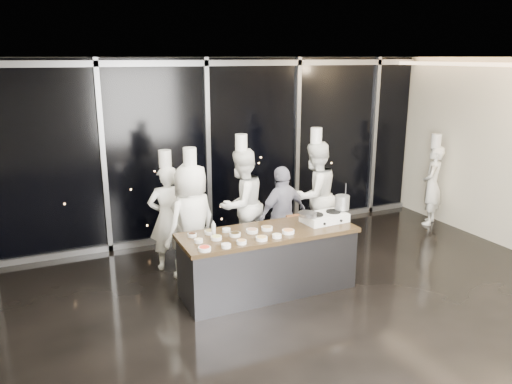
{
  "coord_description": "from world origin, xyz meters",
  "views": [
    {
      "loc": [
        -2.79,
        -4.92,
        3.21
      ],
      "look_at": [
        -0.05,
        1.2,
        1.38
      ],
      "focal_mm": 35.0,
      "sensor_mm": 36.0,
      "label": 1
    }
  ],
  "objects_px": {
    "chef_left": "(192,221)",
    "chef_side": "(432,184)",
    "chef_far_left": "(168,216)",
    "guest": "(283,215)",
    "demo_counter": "(268,261)",
    "chef_center": "(242,204)",
    "chef_right": "(314,195)",
    "frying_pan": "(307,214)",
    "stove": "(324,217)",
    "stock_pot": "(342,202)"
  },
  "relations": [
    {
      "from": "chef_center",
      "to": "chef_side",
      "type": "distance_m",
      "value": 4.06
    },
    {
      "from": "demo_counter",
      "to": "chef_right",
      "type": "relative_size",
      "value": 1.18
    },
    {
      "from": "chef_right",
      "to": "chef_side",
      "type": "relative_size",
      "value": 1.16
    },
    {
      "from": "chef_left",
      "to": "chef_center",
      "type": "distance_m",
      "value": 1.05
    },
    {
      "from": "chef_far_left",
      "to": "guest",
      "type": "height_order",
      "value": "chef_far_left"
    },
    {
      "from": "chef_far_left",
      "to": "chef_right",
      "type": "height_order",
      "value": "chef_right"
    },
    {
      "from": "frying_pan",
      "to": "chef_side",
      "type": "relative_size",
      "value": 0.27
    },
    {
      "from": "chef_right",
      "to": "chef_side",
      "type": "xyz_separation_m",
      "value": [
        2.76,
        0.16,
        -0.13
      ]
    },
    {
      "from": "chef_side",
      "to": "chef_left",
      "type": "bearing_deg",
      "value": -33.21
    },
    {
      "from": "frying_pan",
      "to": "stock_pot",
      "type": "distance_m",
      "value": 0.64
    },
    {
      "from": "stock_pot",
      "to": "chef_right",
      "type": "height_order",
      "value": "chef_right"
    },
    {
      "from": "chef_center",
      "to": "stove",
      "type": "bearing_deg",
      "value": 96.38
    },
    {
      "from": "demo_counter",
      "to": "chef_center",
      "type": "distance_m",
      "value": 1.38
    },
    {
      "from": "demo_counter",
      "to": "chef_left",
      "type": "distance_m",
      "value": 1.27
    },
    {
      "from": "chef_far_left",
      "to": "chef_left",
      "type": "relative_size",
      "value": 0.95
    },
    {
      "from": "guest",
      "to": "chef_side",
      "type": "relative_size",
      "value": 0.88
    },
    {
      "from": "guest",
      "to": "chef_right",
      "type": "xyz_separation_m",
      "value": [
        0.78,
        0.36,
        0.15
      ]
    },
    {
      "from": "demo_counter",
      "to": "chef_right",
      "type": "bearing_deg",
      "value": 39.96
    },
    {
      "from": "demo_counter",
      "to": "chef_left",
      "type": "bearing_deg",
      "value": 133.18
    },
    {
      "from": "chef_left",
      "to": "stock_pot",
      "type": "bearing_deg",
      "value": 133.28
    },
    {
      "from": "demo_counter",
      "to": "frying_pan",
      "type": "relative_size",
      "value": 5.17
    },
    {
      "from": "demo_counter",
      "to": "chef_far_left",
      "type": "xyz_separation_m",
      "value": [
        -1.05,
        1.37,
        0.39
      ]
    },
    {
      "from": "chef_far_left",
      "to": "stock_pot",
      "type": "bearing_deg",
      "value": 151.17
    },
    {
      "from": "demo_counter",
      "to": "chef_side",
      "type": "distance_m",
      "value": 4.43
    },
    {
      "from": "stove",
      "to": "guest",
      "type": "distance_m",
      "value": 0.89
    },
    {
      "from": "chef_far_left",
      "to": "chef_right",
      "type": "distance_m",
      "value": 2.5
    },
    {
      "from": "chef_center",
      "to": "chef_side",
      "type": "relative_size",
      "value": 1.14
    },
    {
      "from": "demo_counter",
      "to": "stock_pot",
      "type": "bearing_deg",
      "value": 2.42
    },
    {
      "from": "stock_pot",
      "to": "chef_left",
      "type": "bearing_deg",
      "value": 158.11
    },
    {
      "from": "stock_pot",
      "to": "chef_center",
      "type": "distance_m",
      "value": 1.66
    },
    {
      "from": "chef_left",
      "to": "chef_right",
      "type": "bearing_deg",
      "value": 163.66
    },
    {
      "from": "chef_side",
      "to": "stock_pot",
      "type": "bearing_deg",
      "value": -14.98
    },
    {
      "from": "chef_far_left",
      "to": "chef_left",
      "type": "bearing_deg",
      "value": 116.35
    },
    {
      "from": "frying_pan",
      "to": "demo_counter",
      "type": "bearing_deg",
      "value": 174.61
    },
    {
      "from": "chef_left",
      "to": "chef_side",
      "type": "relative_size",
      "value": 1.1
    },
    {
      "from": "stove",
      "to": "frying_pan",
      "type": "height_order",
      "value": "frying_pan"
    },
    {
      "from": "stove",
      "to": "stock_pot",
      "type": "height_order",
      "value": "stock_pot"
    },
    {
      "from": "demo_counter",
      "to": "chef_center",
      "type": "xyz_separation_m",
      "value": [
        0.14,
        1.29,
        0.46
      ]
    },
    {
      "from": "stock_pot",
      "to": "chef_far_left",
      "type": "xyz_separation_m",
      "value": [
        -2.28,
        1.32,
        -0.3
      ]
    },
    {
      "from": "stove",
      "to": "chef_left",
      "type": "height_order",
      "value": "chef_left"
    },
    {
      "from": "stock_pot",
      "to": "demo_counter",
      "type": "bearing_deg",
      "value": -177.58
    },
    {
      "from": "chef_left",
      "to": "chef_side",
      "type": "height_order",
      "value": "chef_left"
    },
    {
      "from": "chef_far_left",
      "to": "chef_right",
      "type": "xyz_separation_m",
      "value": [
        2.5,
        -0.16,
        0.09
      ]
    },
    {
      "from": "frying_pan",
      "to": "chef_side",
      "type": "bearing_deg",
      "value": 16.51
    },
    {
      "from": "chef_left",
      "to": "guest",
      "type": "xyz_separation_m",
      "value": [
        1.48,
        -0.02,
        -0.09
      ]
    },
    {
      "from": "chef_center",
      "to": "guest",
      "type": "distance_m",
      "value": 0.69
    },
    {
      "from": "stove",
      "to": "guest",
      "type": "height_order",
      "value": "guest"
    },
    {
      "from": "stove",
      "to": "chef_left",
      "type": "relative_size",
      "value": 0.33
    },
    {
      "from": "chef_side",
      "to": "chef_right",
      "type": "bearing_deg",
      "value": -35.52
    },
    {
      "from": "guest",
      "to": "chef_side",
      "type": "distance_m",
      "value": 3.58
    }
  ]
}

